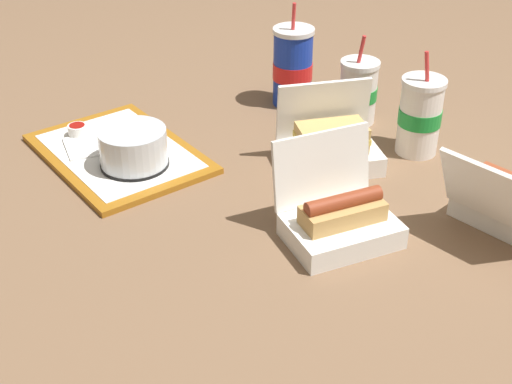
{
  "coord_description": "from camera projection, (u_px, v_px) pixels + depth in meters",
  "views": [
    {
      "loc": [
        0.82,
        -0.65,
        0.71
      ],
      "look_at": [
        -0.04,
        -0.05,
        0.05
      ],
      "focal_mm": 50.0,
      "sensor_mm": 36.0,
      "label": 1
    }
  ],
  "objects": [
    {
      "name": "soda_cup_corner",
      "position": [
        420.0,
        116.0,
        1.42
      ],
      "size": [
        0.09,
        0.09,
        0.22
      ],
      "color": "white",
      "rests_on": "ground_plane"
    },
    {
      "name": "napkin_stack",
      "position": [
        91.0,
        145.0,
        1.45
      ],
      "size": [
        0.12,
        0.12,
        0.0
      ],
      "primitive_type": "cube",
      "rotation": [
        0.0,
        0.0,
        -0.22
      ],
      "color": "white",
      "rests_on": "food_tray"
    },
    {
      "name": "clamshell_hotdog_front",
      "position": [
        511.0,
        204.0,
        1.22
      ],
      "size": [
        0.2,
        0.21,
        0.16
      ],
      "color": "white",
      "rests_on": "ground_plane"
    },
    {
      "name": "soda_cup_center",
      "position": [
        293.0,
        67.0,
        1.61
      ],
      "size": [
        0.09,
        0.09,
        0.24
      ],
      "color": "#1938B7",
      "rests_on": "ground_plane"
    },
    {
      "name": "food_tray",
      "position": [
        119.0,
        153.0,
        1.44
      ],
      "size": [
        0.38,
        0.27,
        0.01
      ],
      "color": "#A56619",
      "rests_on": "ground_plane"
    },
    {
      "name": "cake_container",
      "position": [
        133.0,
        149.0,
        1.37
      ],
      "size": [
        0.13,
        0.13,
        0.08
      ],
      "color": "black",
      "rests_on": "food_tray"
    },
    {
      "name": "soda_cup_back",
      "position": [
        358.0,
        92.0,
        1.54
      ],
      "size": [
        0.09,
        0.09,
        0.2
      ],
      "color": "white",
      "rests_on": "ground_plane"
    },
    {
      "name": "clamshell_sandwich_center",
      "position": [
        330.0,
        146.0,
        1.39
      ],
      "size": [
        0.19,
        0.22,
        0.16
      ],
      "color": "white",
      "rests_on": "ground_plane"
    },
    {
      "name": "ground_plane",
      "position": [
        291.0,
        217.0,
        1.26
      ],
      "size": [
        3.2,
        3.2,
        0.0
      ],
      "primitive_type": "plane",
      "color": "brown"
    },
    {
      "name": "plastic_fork",
      "position": [
        138.0,
        128.0,
        1.52
      ],
      "size": [
        0.11,
        0.03,
        0.0
      ],
      "primitive_type": "cube",
      "rotation": [
        0.0,
        0.0,
        -0.13
      ],
      "color": "white",
      "rests_on": "food_tray"
    },
    {
      "name": "ketchup_cup",
      "position": [
        78.0,
        130.0,
        1.49
      ],
      "size": [
        0.04,
        0.04,
        0.02
      ],
      "color": "white",
      "rests_on": "food_tray"
    },
    {
      "name": "clamshell_hotdog_right",
      "position": [
        339.0,
        218.0,
        1.18
      ],
      "size": [
        0.19,
        0.21,
        0.17
      ],
      "color": "white",
      "rests_on": "ground_plane"
    }
  ]
}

